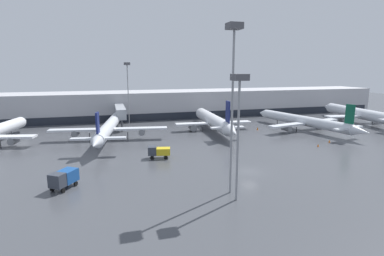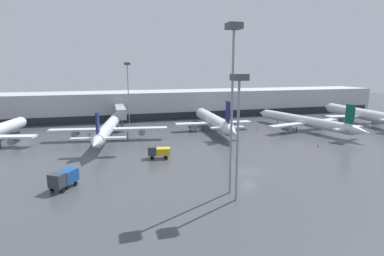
% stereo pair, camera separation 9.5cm
% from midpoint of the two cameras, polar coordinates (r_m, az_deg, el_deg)
% --- Properties ---
extents(ground_plane, '(320.00, 320.00, 0.00)m').
position_cam_midpoint_polar(ground_plane, '(51.01, 10.88, -8.17)').
color(ground_plane, '#424449').
extents(terminal_building, '(160.00, 31.93, 9.00)m').
position_cam_midpoint_polar(terminal_building, '(107.71, -3.99, 4.67)').
color(terminal_building, '#B2B2B7').
rests_on(terminal_building, ground_plane).
extents(parked_jet_0, '(21.30, 36.09, 9.34)m').
position_cam_midpoint_polar(parked_jet_0, '(82.81, 4.16, 1.36)').
color(parked_jet_0, silver).
rests_on(parked_jet_0, ground_plane).
extents(parked_jet_1, '(23.18, 37.51, 10.17)m').
position_cam_midpoint_polar(parked_jet_1, '(106.44, 29.59, 2.32)').
color(parked_jet_1, silver).
rests_on(parked_jet_1, ground_plane).
extents(parked_jet_3, '(27.52, 36.94, 8.57)m').
position_cam_midpoint_polar(parked_jet_3, '(73.61, -15.51, 0.14)').
color(parked_jet_3, silver).
rests_on(parked_jet_3, ground_plane).
extents(parked_jet_4, '(24.68, 36.14, 8.55)m').
position_cam_midpoint_polar(parked_jet_4, '(88.02, 20.76, 1.21)').
color(parked_jet_4, silver).
rests_on(parked_jet_4, ground_plane).
extents(service_truck_0, '(4.41, 2.56, 2.30)m').
position_cam_midpoint_polar(service_truck_0, '(57.33, -6.32, -4.42)').
color(service_truck_0, gold).
rests_on(service_truck_0, ground_plane).
extents(service_truck_1, '(3.93, 4.55, 2.61)m').
position_cam_midpoint_polar(service_truck_1, '(46.65, -23.21, -8.71)').
color(service_truck_1, '#19478C').
rests_on(service_truck_1, ground_plane).
extents(traffic_cone_0, '(0.40, 0.40, 0.61)m').
position_cam_midpoint_polar(traffic_cone_0, '(71.20, 22.93, -3.04)').
color(traffic_cone_0, orange).
rests_on(traffic_cone_0, ground_plane).
extents(traffic_cone_1, '(0.43, 0.43, 0.55)m').
position_cam_midpoint_polar(traffic_cone_1, '(76.32, 24.74, -2.29)').
color(traffic_cone_1, orange).
rests_on(traffic_cone_1, ground_plane).
extents(traffic_cone_2, '(0.39, 0.39, 0.57)m').
position_cam_midpoint_polar(traffic_cone_2, '(99.86, 23.34, 0.81)').
color(traffic_cone_2, orange).
rests_on(traffic_cone_2, ground_plane).
extents(traffic_cone_3, '(0.46, 0.46, 0.79)m').
position_cam_midpoint_polar(traffic_cone_3, '(85.51, 12.42, -0.07)').
color(traffic_cone_3, orange).
rests_on(traffic_cone_3, ground_plane).
extents(apron_light_mast_0, '(1.80, 1.80, 18.63)m').
position_cam_midpoint_polar(apron_light_mast_0, '(94.30, -12.15, 9.71)').
color(apron_light_mast_0, gray).
rests_on(apron_light_mast_0, ground_plane).
extents(apron_light_mast_1, '(1.80, 1.80, 22.35)m').
position_cam_midpoint_polar(apron_light_mast_1, '(39.09, 7.89, 11.72)').
color(apron_light_mast_1, gray).
rests_on(apron_light_mast_1, ground_plane).
extents(apron_light_mast_2, '(1.80, 1.80, 16.16)m').
position_cam_midpoint_polar(apron_light_mast_2, '(36.99, 8.97, 5.17)').
color(apron_light_mast_2, gray).
rests_on(apron_light_mast_2, ground_plane).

